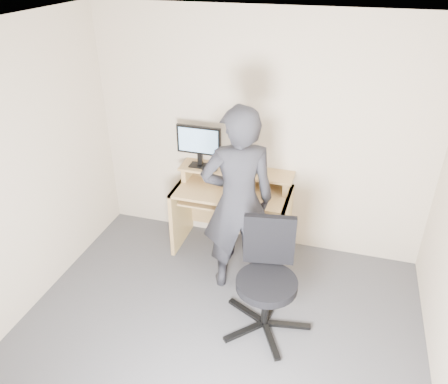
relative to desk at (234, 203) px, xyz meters
The scene contains 14 objects.
ground 1.64m from the desk, 82.55° to the right, with size 3.50×3.50×0.00m, color #505055.
back_wall 0.76m from the desk, 47.89° to the left, with size 3.50×0.02×2.50m, color beige.
ceiling 2.49m from the desk, 82.55° to the right, with size 3.50×3.50×0.02m, color white.
desk is the anchor object (origin of this frame).
monitor 0.75m from the desk, behind, with size 0.47×0.13×0.45m.
external_drive 0.47m from the desk, 112.01° to the left, with size 0.07×0.13×0.20m, color black.
travel_mug 0.49m from the desk, 15.71° to the left, with size 0.08×0.08×0.17m, color #B0B1B5.
smartphone 0.41m from the desk, 24.22° to the left, with size 0.07×0.13×0.01m, color black.
charger 0.50m from the desk, behind, with size 0.04×0.04×0.04m, color black.
headphones 0.41m from the desk, 121.93° to the left, with size 0.16×0.16×0.02m, color silver.
keyboard 0.21m from the desk, 72.62° to the right, with size 0.46×0.18×0.03m, color black.
mouse 0.47m from the desk, 25.56° to the right, with size 0.10×0.06×0.04m, color black.
office_chair 1.16m from the desk, 60.68° to the right, with size 0.78×0.78×0.99m.
person 0.71m from the desk, 71.70° to the right, with size 0.67×0.44×1.84m, color black.
Camera 1 is at (0.83, -2.34, 2.95)m, focal length 35.00 mm.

